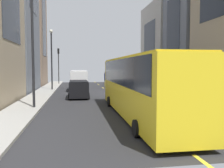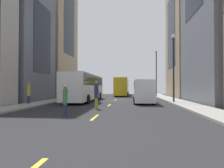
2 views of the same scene
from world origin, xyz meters
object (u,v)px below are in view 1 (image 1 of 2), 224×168
pedestrian_waiting_curb (154,79)px  traffic_light_near_corner (59,59)px  car_black_0 (79,88)px  pedestrian_crossing_near (105,78)px  pedestrian_crossing_mid (109,79)px  streetcar_yellow (139,82)px  delivery_van_white (79,79)px  city_bus_white (136,75)px

pedestrian_waiting_curb → traffic_light_near_corner: size_ratio=0.34×
car_black_0 → pedestrian_crossing_near: bearing=-107.5°
pedestrian_crossing_near → pedestrian_crossing_mid: bearing=26.1°
pedestrian_waiting_curb → streetcar_yellow: bearing=63.9°
streetcar_yellow → traffic_light_near_corner: traffic_light_near_corner is taller
pedestrian_crossing_near → traffic_light_near_corner: bearing=97.3°
pedestrian_crossing_mid → pedestrian_waiting_curb: size_ratio=0.93×
streetcar_yellow → pedestrian_crossing_mid: streetcar_yellow is taller
delivery_van_white → pedestrian_crossing_near: (-4.25, -5.99, -0.28)m
streetcar_yellow → city_bus_white: bearing=-104.0°
streetcar_yellow → delivery_van_white: (3.34, -17.48, -0.61)m
city_bus_white → streetcar_yellow: 16.25m
streetcar_yellow → pedestrian_crossing_near: 23.50m
car_black_0 → pedestrian_crossing_mid: bearing=-107.4°
car_black_0 → pedestrian_crossing_near: 14.57m
pedestrian_crossing_near → delivery_van_white: bearing=-171.9°
streetcar_yellow → car_black_0: bearing=-70.1°
streetcar_yellow → pedestrian_waiting_curb: 22.87m
delivery_van_white → pedestrian_waiting_curb: (-11.55, -3.85, -0.27)m
streetcar_yellow → traffic_light_near_corner: size_ratio=2.17×
pedestrian_crossing_near → pedestrian_waiting_curb: size_ratio=1.11×
car_black_0 → pedestrian_crossing_mid: (-5.58, -17.75, 0.04)m
car_black_0 → traffic_light_near_corner: bearing=-80.8°
delivery_van_white → pedestrian_crossing_mid: bearing=-119.0°
pedestrian_crossing_near → car_black_0: bearing=-154.1°
delivery_van_white → car_black_0: (0.13, 7.91, -0.53)m
pedestrian_crossing_near → traffic_light_near_corner: (7.53, -5.50, 3.14)m
streetcar_yellow → delivery_van_white: streetcar_yellow is taller
streetcar_yellow → pedestrian_crossing_mid: 27.42m
city_bus_white → traffic_light_near_corner: 17.06m
pedestrian_crossing_near → pedestrian_waiting_curb: (-7.31, 2.14, 0.01)m
pedestrian_crossing_near → pedestrian_crossing_mid: 4.04m
car_black_0 → pedestrian_waiting_curb: 16.57m
car_black_0 → pedestrian_crossing_mid: 18.60m
pedestrian_crossing_mid → traffic_light_near_corner: 9.49m
delivery_van_white → pedestrian_crossing_near: delivery_van_white is taller
city_bus_white → pedestrian_waiting_curb: 7.06m
car_black_0 → pedestrian_crossing_near: (-4.37, -13.90, 0.25)m
delivery_van_white → streetcar_yellow: bearing=100.8°
streetcar_yellow → traffic_light_near_corner: 29.80m
streetcar_yellow → delivery_van_white: 17.81m
traffic_light_near_corner → city_bus_white: bearing=128.6°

